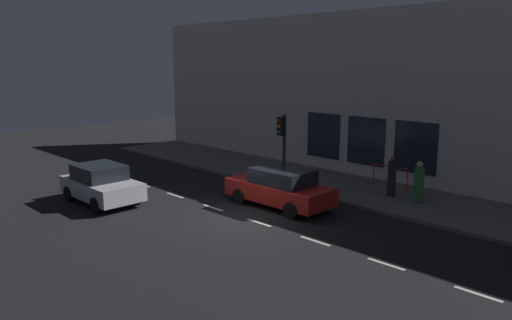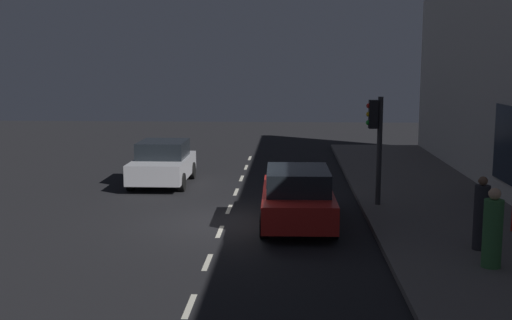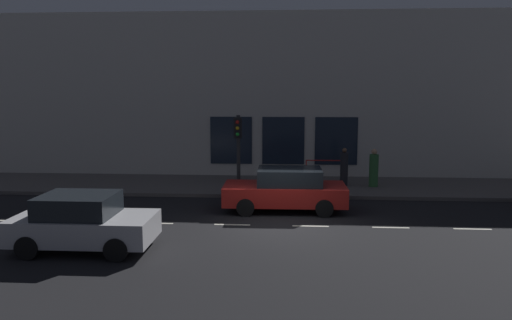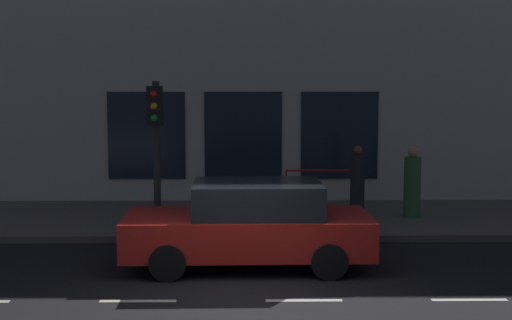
# 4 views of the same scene
# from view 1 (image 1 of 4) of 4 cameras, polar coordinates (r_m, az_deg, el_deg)

# --- Properties ---
(ground_plane) EXTENTS (60.00, 60.00, 0.00)m
(ground_plane) POSITION_cam_1_polar(r_m,az_deg,el_deg) (18.43, -1.88, -6.69)
(ground_plane) COLOR black
(sidewalk) EXTENTS (4.50, 32.00, 0.15)m
(sidewalk) POSITION_cam_1_polar(r_m,az_deg,el_deg) (22.96, 9.62, -3.00)
(sidewalk) COLOR #5B5654
(sidewalk) RESTS_ON ground
(building_facade) EXTENTS (0.65, 32.00, 8.24)m
(building_facade) POSITION_cam_1_polar(r_m,az_deg,el_deg) (24.43, 13.46, 7.32)
(building_facade) COLOR beige
(building_facade) RESTS_ON ground
(lane_centre_line) EXTENTS (0.12, 27.20, 0.01)m
(lane_centre_line) POSITION_cam_1_polar(r_m,az_deg,el_deg) (17.75, 0.34, -7.39)
(lane_centre_line) COLOR beige
(lane_centre_line) RESTS_ON ground
(traffic_light) EXTENTS (0.50, 0.32, 3.26)m
(traffic_light) POSITION_cam_1_polar(r_m,az_deg,el_deg) (22.21, 3.15, 2.62)
(traffic_light) COLOR #2D2D30
(traffic_light) RESTS_ON sidewalk
(parked_car_1) EXTENTS (2.04, 4.52, 1.58)m
(parked_car_1) POSITION_cam_1_polar(r_m,az_deg,el_deg) (19.49, 2.85, -3.26)
(parked_car_1) COLOR red
(parked_car_1) RESTS_ON ground
(parked_car_2) EXTENTS (2.00, 3.87, 1.58)m
(parked_car_2) POSITION_cam_1_polar(r_m,az_deg,el_deg) (21.06, -17.78, -2.70)
(parked_car_2) COLOR #B7B7BC
(parked_car_2) RESTS_ON ground
(pedestrian_0) EXTENTS (0.55, 0.55, 1.70)m
(pedestrian_0) POSITION_cam_1_polar(r_m,az_deg,el_deg) (20.58, 18.64, -2.68)
(pedestrian_0) COLOR #336B38
(pedestrian_0) RESTS_ON sidewalk
(pedestrian_1) EXTENTS (0.45, 0.45, 1.71)m
(pedestrian_1) POSITION_cam_1_polar(r_m,az_deg,el_deg) (21.29, 15.71, -2.01)
(pedestrian_1) COLOR #232328
(pedestrian_1) RESTS_ON sidewalk
(red_railing) EXTENTS (0.05, 1.75, 0.97)m
(red_railing) POSITION_cam_1_polar(r_m,az_deg,el_deg) (22.78, 15.54, -1.37)
(red_railing) COLOR red
(red_railing) RESTS_ON sidewalk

